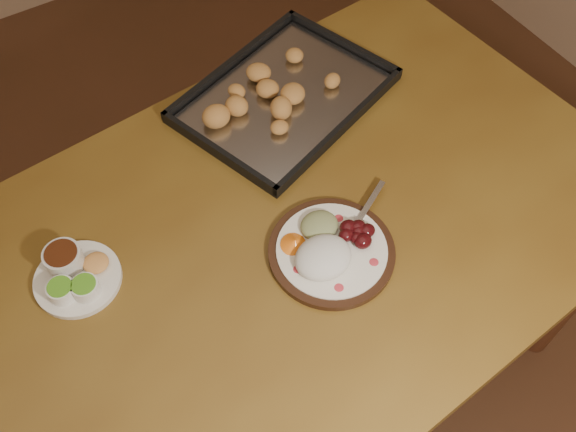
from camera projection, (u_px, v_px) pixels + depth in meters
dining_table at (273, 264)px, 1.33m from camera, size 1.57×1.03×0.75m
dinner_plate at (329, 249)px, 1.21m from camera, size 0.30×0.24×0.06m
condiment_saucer at (74, 274)px, 1.18m from camera, size 0.16×0.16×0.05m
baking_tray at (285, 95)px, 1.44m from camera, size 0.53×0.46×0.05m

